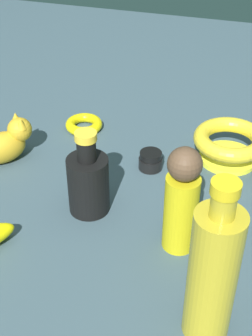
{
  "coord_description": "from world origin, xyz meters",
  "views": [
    {
      "loc": [
        0.67,
        0.2,
        0.57
      ],
      "look_at": [
        0.0,
        0.0,
        0.06
      ],
      "focal_mm": 52.28,
      "sensor_mm": 36.0,
      "label": 1
    }
  ],
  "objects": [
    {
      "name": "ground",
      "position": [
        0.0,
        0.0,
        0.0
      ],
      "size": [
        2.0,
        2.0,
        0.0
      ],
      "primitive_type": "plane",
      "color": "#384C56"
    },
    {
      "name": "bowl",
      "position": [
        -0.17,
        0.16,
        0.04
      ],
      "size": [
        0.15,
        0.15,
        0.06
      ],
      "color": "yellow",
      "rests_on": "ground"
    },
    {
      "name": "bottle_short",
      "position": [
        0.05,
        -0.05,
        0.06
      ],
      "size": [
        0.07,
        0.07,
        0.16
      ],
      "color": "black",
      "rests_on": "ground"
    },
    {
      "name": "nail_polish_jar",
      "position": [
        -0.1,
        0.02,
        0.02
      ],
      "size": [
        0.05,
        0.05,
        0.04
      ],
      "color": "black",
      "rests_on": "ground"
    },
    {
      "name": "bangle",
      "position": [
        -0.2,
        -0.16,
        0.01
      ],
      "size": [
        0.08,
        0.08,
        0.02
      ],
      "primitive_type": "torus",
      "color": "yellow",
      "rests_on": "ground"
    },
    {
      "name": "cat_figurine",
      "position": [
        -0.04,
        -0.26,
        0.04
      ],
      "size": [
        0.11,
        0.11,
        0.09
      ],
      "color": "gold",
      "rests_on": "ground"
    },
    {
      "name": "bottle_tall",
      "position": [
        0.24,
        0.18,
        0.11
      ],
      "size": [
        0.06,
        0.06,
        0.25
      ],
      "color": "gold",
      "rests_on": "ground"
    },
    {
      "name": "person_figure_adult",
      "position": [
        0.09,
        0.12,
        0.09
      ],
      "size": [
        0.06,
        0.06,
        0.19
      ],
      "color": "gold",
      "rests_on": "ground"
    }
  ]
}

